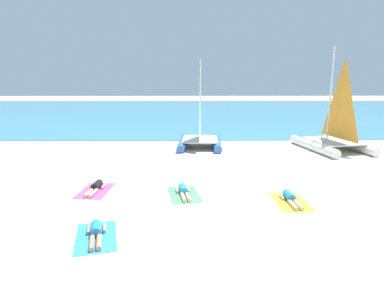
{
  "coord_description": "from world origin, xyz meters",
  "views": [
    {
      "loc": [
        -0.2,
        -9.82,
        4.37
      ],
      "look_at": [
        0.0,
        5.69,
        1.2
      ],
      "focal_mm": 30.39,
      "sensor_mm": 36.0,
      "label": 1
    }
  ],
  "objects": [
    {
      "name": "sunbather_center_right",
      "position": [
        -0.37,
        1.97,
        0.13
      ],
      "size": [
        0.65,
        1.57,
        0.3
      ],
      "rotation": [
        0.0,
        0.0,
        0.16
      ],
      "color": "#268CCC",
      "rests_on": "towel_center_right"
    },
    {
      "name": "ocean_water",
      "position": [
        0.0,
        32.65,
        0.03
      ],
      "size": [
        120.0,
        40.0,
        0.05
      ],
      "primitive_type": "cube",
      "color": "teal",
      "rests_on": "ground"
    },
    {
      "name": "ground_plane",
      "position": [
        0.0,
        10.0,
        0.0
      ],
      "size": [
        120.0,
        120.0,
        0.0
      ],
      "primitive_type": "plane",
      "color": "beige"
    },
    {
      "name": "sunbather_rightmost",
      "position": [
        3.48,
        1.18,
        0.13
      ],
      "size": [
        0.56,
        1.56,
        0.3
      ],
      "rotation": [
        0.0,
        0.0,
        0.04
      ],
      "color": "#268CCC",
      "rests_on": "towel_rightmost"
    },
    {
      "name": "sunbather_center_left",
      "position": [
        -2.79,
        -1.35,
        0.13
      ],
      "size": [
        0.75,
        1.56,
        0.3
      ],
      "rotation": [
        0.0,
        0.0,
        0.24
      ],
      "color": "#268CCC",
      "rests_on": "towel_center_left"
    },
    {
      "name": "towel_leftmost",
      "position": [
        -3.86,
        2.39,
        0.01
      ],
      "size": [
        1.23,
        1.97,
        0.01
      ],
      "primitive_type": "cube",
      "rotation": [
        0.0,
        0.0,
        -0.07
      ],
      "color": "#D84C99",
      "rests_on": "ground"
    },
    {
      "name": "towel_rightmost",
      "position": [
        3.48,
        1.12,
        0.01
      ],
      "size": [
        1.17,
        1.94,
        0.01
      ],
      "primitive_type": "cube",
      "rotation": [
        0.0,
        0.0,
        0.04
      ],
      "color": "yellow",
      "rests_on": "ground"
    },
    {
      "name": "sailboat_white",
      "position": [
        8.71,
        9.65,
        0.93
      ],
      "size": [
        3.88,
        5.25,
        6.22
      ],
      "rotation": [
        0.0,
        0.0,
        0.19
      ],
      "color": "white",
      "rests_on": "ground"
    },
    {
      "name": "sunbather_leftmost",
      "position": [
        -3.86,
        2.46,
        0.13
      ],
      "size": [
        0.57,
        1.57,
        0.3
      ],
      "rotation": [
        0.0,
        0.0,
        -0.07
      ],
      "color": "black",
      "rests_on": "towel_leftmost"
    },
    {
      "name": "towel_center_left",
      "position": [
        -2.78,
        -1.41,
        0.01
      ],
      "size": [
        1.52,
        2.11,
        0.01
      ],
      "primitive_type": "cube",
      "rotation": [
        0.0,
        0.0,
        0.24
      ],
      "color": "#338CD8",
      "rests_on": "ground"
    },
    {
      "name": "towel_center_right",
      "position": [
        -0.36,
        1.9,
        0.01
      ],
      "size": [
        1.39,
        2.05,
        0.01
      ],
      "primitive_type": "cube",
      "rotation": [
        0.0,
        0.0,
        0.16
      ],
      "color": "#4CB266",
      "rests_on": "ground"
    },
    {
      "name": "sailboat_blue",
      "position": [
        0.57,
        10.66,
        0.82
      ],
      "size": [
        2.94,
        4.38,
        5.52
      ],
      "rotation": [
        0.0,
        0.0,
        -0.06
      ],
      "color": "blue",
      "rests_on": "ground"
    }
  ]
}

